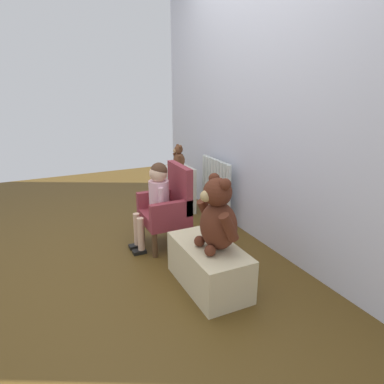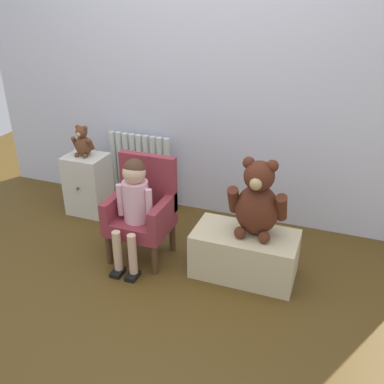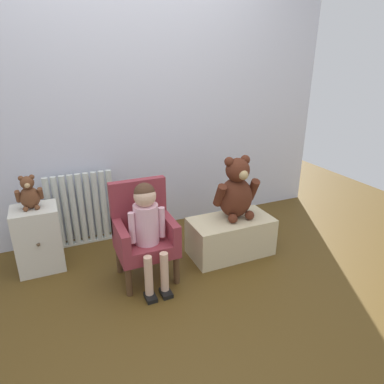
% 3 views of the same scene
% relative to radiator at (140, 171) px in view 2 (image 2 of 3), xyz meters
% --- Properties ---
extents(ground_plane, '(6.00, 6.00, 0.00)m').
position_rel_radiator_xyz_m(ground_plane, '(0.50, -1.11, -0.31)').
color(ground_plane, '#4F3814').
extents(back_wall, '(3.80, 0.05, 2.40)m').
position_rel_radiator_xyz_m(back_wall, '(0.50, 0.12, 0.89)').
color(back_wall, silver).
rests_on(back_wall, ground_plane).
extents(radiator, '(0.56, 0.05, 0.63)m').
position_rel_radiator_xyz_m(radiator, '(0.00, 0.00, 0.00)').
color(radiator, silver).
rests_on(radiator, ground_plane).
extents(small_dresser, '(0.32, 0.29, 0.50)m').
position_rel_radiator_xyz_m(small_dresser, '(-0.35, -0.26, -0.06)').
color(small_dresser, beige).
rests_on(small_dresser, ground_plane).
extents(child_armchair, '(0.41, 0.36, 0.71)m').
position_rel_radiator_xyz_m(child_armchair, '(0.35, -0.66, 0.04)').
color(child_armchair, maroon).
rests_on(child_armchair, ground_plane).
extents(child_figure, '(0.25, 0.35, 0.75)m').
position_rel_radiator_xyz_m(child_figure, '(0.35, -0.77, 0.18)').
color(child_figure, beige).
rests_on(child_figure, ground_plane).
extents(low_bench, '(0.67, 0.35, 0.31)m').
position_rel_radiator_xyz_m(low_bench, '(1.08, -0.66, -0.16)').
color(low_bench, beige).
rests_on(low_bench, ground_plane).
extents(large_teddy_bear, '(0.37, 0.26, 0.51)m').
position_rel_radiator_xyz_m(large_teddy_bear, '(1.13, -0.62, 0.22)').
color(large_teddy_bear, '#502416').
rests_on(large_teddy_bear, low_bench).
extents(small_teddy_bear, '(0.18, 0.13, 0.25)m').
position_rel_radiator_xyz_m(small_teddy_bear, '(-0.36, -0.26, 0.30)').
color(small_teddy_bear, brown).
rests_on(small_teddy_bear, small_dresser).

